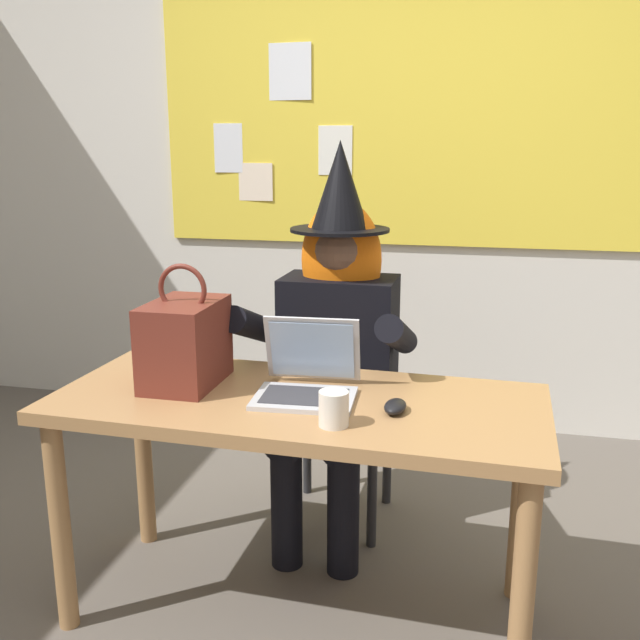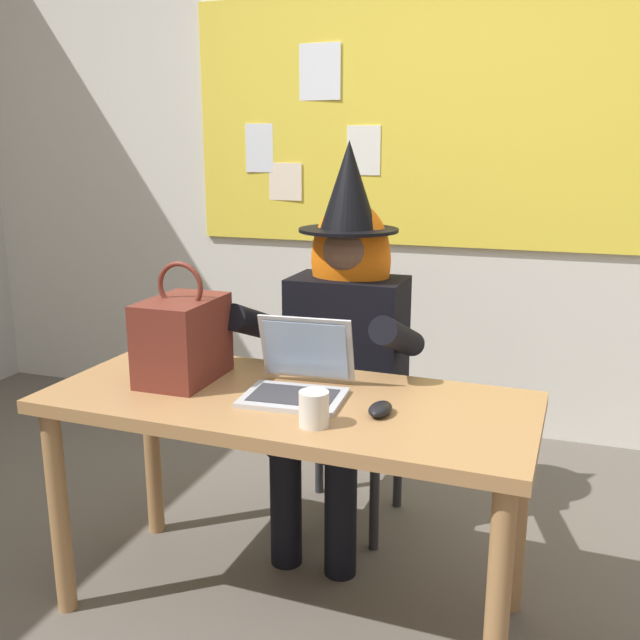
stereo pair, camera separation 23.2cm
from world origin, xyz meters
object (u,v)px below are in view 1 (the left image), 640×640
person_costumed (336,327)px  coffee_mug (334,409)px  chair_at_desk (342,391)px  laptop (308,378)px  computer_mouse (395,406)px  handbag (185,342)px  desk_main (297,428)px

person_costumed → coffee_mug: bearing=12.2°
chair_at_desk → coffee_mug: bearing=11.3°
person_costumed → laptop: 0.52m
chair_at_desk → computer_mouse: 0.82m
handbag → coffee_mug: 0.57m
desk_main → handbag: bearing=173.6°
computer_mouse → handbag: 0.68m
laptop → handbag: (-0.39, 0.01, 0.08)m
laptop → desk_main: bearing=-131.8°
person_costumed → computer_mouse: 0.68m
desk_main → computer_mouse: (0.30, -0.05, 0.11)m
handbag → desk_main: bearing=-6.4°
chair_at_desk → person_costumed: size_ratio=0.61×
computer_mouse → coffee_mug: size_ratio=1.09×
laptop → computer_mouse: laptop is taller
laptop → coffee_mug: (0.13, -0.22, -0.00)m
handbag → coffee_mug: handbag is taller
person_costumed → laptop: bearing=3.4°
person_costumed → computer_mouse: size_ratio=13.99×
desk_main → chair_at_desk: chair_at_desk is taller
laptop → coffee_mug: laptop is taller
chair_at_desk → person_costumed: (-0.00, -0.12, 0.29)m
laptop → computer_mouse: size_ratio=2.97×
laptop → computer_mouse: bearing=-21.4°
chair_at_desk → coffee_mug: 0.91m
desk_main → handbag: 0.43m
coffee_mug → handbag: bearing=156.1°
handbag → person_costumed: bearing=54.4°
desk_main → person_costumed: size_ratio=1.00×
desk_main → person_costumed: (-0.00, 0.55, 0.17)m
desk_main → computer_mouse: bearing=-10.5°
laptop → chair_at_desk: bearing=88.0°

